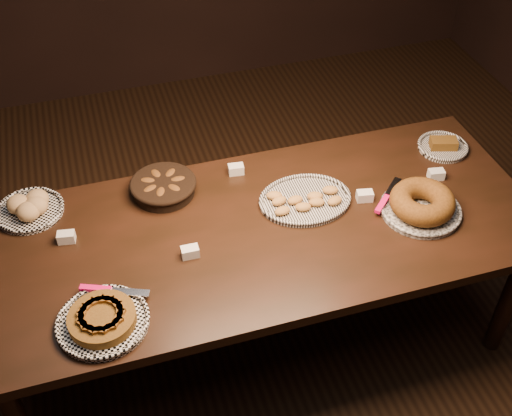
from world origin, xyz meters
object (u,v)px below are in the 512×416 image
object	(u,v)px
apple_tart_plate	(102,320)
bundt_cake_plate	(422,204)
buffet_table	(260,240)
madeleine_platter	(305,200)

from	to	relation	value
apple_tart_plate	bundt_cake_plate	bearing A→B (deg)	13.83
buffet_table	madeleine_platter	distance (m)	0.27
buffet_table	apple_tart_plate	world-z (taller)	apple_tart_plate
madeleine_platter	bundt_cake_plate	size ratio (longest dim) A/B	1.03
buffet_table	apple_tart_plate	distance (m)	0.76
madeleine_platter	bundt_cake_plate	bearing A→B (deg)	-35.69
bundt_cake_plate	apple_tart_plate	bearing A→B (deg)	-170.07
buffet_table	apple_tart_plate	xyz separation A→B (m)	(-0.69, -0.31, 0.10)
apple_tart_plate	madeleine_platter	distance (m)	1.01
buffet_table	apple_tart_plate	size ratio (longest dim) A/B	6.68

